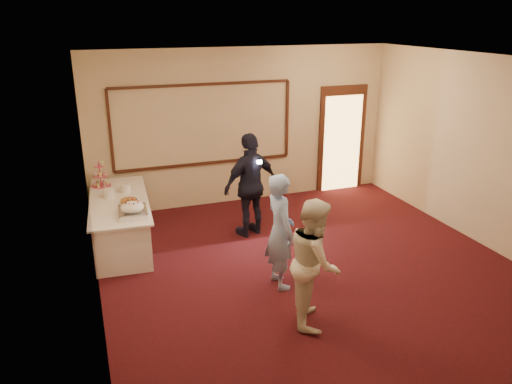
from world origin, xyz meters
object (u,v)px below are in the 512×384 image
Objects in this scene: plate_stack_a at (109,193)px; tart at (129,201)px; guest at (251,185)px; plate_stack_b at (126,188)px; man at (280,231)px; woman at (315,262)px; cupcake_stand at (100,176)px; pavlova_tray at (133,209)px; buffet_table at (121,222)px.

plate_stack_a is 0.61× the size of tart.
plate_stack_b is at bearing -35.21° from guest.
plate_stack_a is at bearing 42.01° from man.
plate_stack_a is 3.79m from woman.
cupcake_stand is 3.59m from man.
tart is at bearing 90.15° from pavlova_tray.
buffet_table is at bearing -74.67° from cupcake_stand.
man is at bearing -47.23° from buffet_table.
pavlova_tray is 0.90m from plate_stack_a.
plate_stack_a is at bearing -28.47° from guest.
plate_stack_b is 3.81m from woman.
tart is 3.36m from woman.
pavlova_tray is 1.23× the size of cupcake_stand.
woman is at bearing -176.95° from man.
tart is (0.36, -1.00, -0.14)m from cupcake_stand.
pavlova_tray is 2.01m from guest.
cupcake_stand is 1.07m from tart.
woman is 2.67m from guest.
woman reaches higher than plate_stack_a.
plate_stack_b is at bearing 50.87° from woman.
pavlova_tray is 1.55m from cupcake_stand.
pavlova_tray is 0.52m from tart.
guest is (1.97, -0.67, 0.04)m from plate_stack_b.
cupcake_stand is at bearing 105.33° from buffet_table.
tart is 0.18× the size of man.
man reaches higher than plate_stack_a.
man is (2.05, -2.22, -0.04)m from plate_stack_a.
man reaches higher than pavlova_tray.
tart is (-0.01, -0.54, -0.04)m from plate_stack_b.
plate_stack_a is at bearing -82.25° from cupcake_stand.
guest is (2.34, -1.13, -0.06)m from cupcake_stand.
cupcake_stand is at bearing -42.22° from guest.
man is at bearing -53.28° from cupcake_stand.
woman is at bearing -61.18° from plate_stack_b.
pavlova_tray reaches higher than plate_stack_b.
man is (2.14, -2.87, -0.13)m from cupcake_stand.
cupcake_stand is at bearing 128.64° from plate_stack_b.
buffet_table is 2.20m from guest.
plate_stack_a is at bearing -145.85° from plate_stack_b.
tart is 2.59m from man.
pavlova_tray is at bearing 51.89° from man.
plate_stack_a reaches higher than buffet_table.
buffet_table is 0.50m from plate_stack_a.
plate_stack_a is (-0.13, 0.14, 0.46)m from buffet_table.
pavlova_tray is 2.25m from man.
guest reaches higher than woman.
plate_stack_a reaches higher than plate_stack_b.
buffet_table is 2.87m from man.
plate_stack_a is 0.44m from tart.
man is (1.79, -1.88, 0.01)m from tart.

